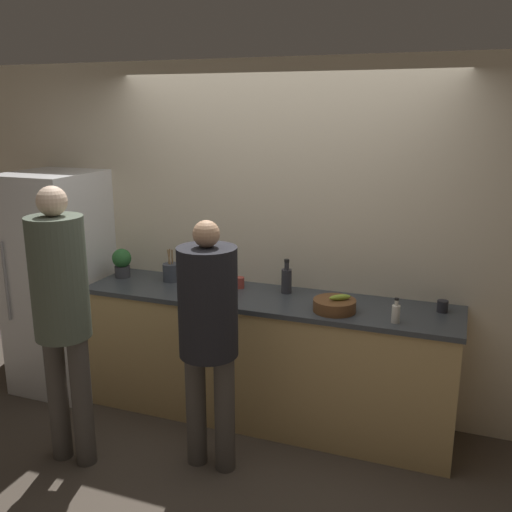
# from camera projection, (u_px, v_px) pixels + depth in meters

# --- Properties ---
(ground_plane) EXTENTS (14.00, 14.00, 0.00)m
(ground_plane) POSITION_uv_depth(u_px,v_px,m) (249.00, 441.00, 3.99)
(ground_plane) COLOR #4C4238
(wall_back) EXTENTS (5.20, 0.06, 2.60)m
(wall_back) POSITION_uv_depth(u_px,v_px,m) (281.00, 240.00, 4.27)
(wall_back) COLOR beige
(wall_back) RESTS_ON ground_plane
(counter) EXTENTS (2.71, 0.65, 0.95)m
(counter) POSITION_uv_depth(u_px,v_px,m) (266.00, 357.00, 4.19)
(counter) COLOR tan
(counter) RESTS_ON ground_plane
(refrigerator) EXTENTS (0.64, 0.74, 1.77)m
(refrigerator) POSITION_uv_depth(u_px,v_px,m) (60.00, 282.00, 4.63)
(refrigerator) COLOR white
(refrigerator) RESTS_ON ground_plane
(person_left) EXTENTS (0.34, 0.34, 1.82)m
(person_left) POSITION_uv_depth(u_px,v_px,m) (61.00, 304.00, 3.51)
(person_left) COLOR #4C4742
(person_left) RESTS_ON ground_plane
(person_center) EXTENTS (0.36, 0.36, 1.62)m
(person_center) POSITION_uv_depth(u_px,v_px,m) (208.00, 324.00, 3.48)
(person_center) COLOR #4C4742
(person_center) RESTS_ON ground_plane
(fruit_bowl) EXTENTS (0.28, 0.28, 0.12)m
(fruit_bowl) POSITION_uv_depth(u_px,v_px,m) (335.00, 305.00, 3.76)
(fruit_bowl) COLOR brown
(fruit_bowl) RESTS_ON counter
(utensil_crock) EXTENTS (0.13, 0.13, 0.25)m
(utensil_crock) POSITION_uv_depth(u_px,v_px,m) (171.00, 272.00, 4.42)
(utensil_crock) COLOR #3D424C
(utensil_crock) RESTS_ON counter
(bottle_clear) EXTENTS (0.05, 0.05, 0.16)m
(bottle_clear) POSITION_uv_depth(u_px,v_px,m) (396.00, 313.00, 3.56)
(bottle_clear) COLOR silver
(bottle_clear) RESTS_ON counter
(bottle_dark) EXTENTS (0.08, 0.08, 0.25)m
(bottle_dark) POSITION_uv_depth(u_px,v_px,m) (287.00, 280.00, 4.12)
(bottle_dark) COLOR #333338
(bottle_dark) RESTS_ON counter
(cup_red) EXTENTS (0.07, 0.07, 0.08)m
(cup_red) POSITION_uv_depth(u_px,v_px,m) (240.00, 283.00, 4.25)
(cup_red) COLOR #A33D33
(cup_red) RESTS_ON counter
(cup_black) EXTENTS (0.07, 0.07, 0.08)m
(cup_black) POSITION_uv_depth(u_px,v_px,m) (443.00, 306.00, 3.75)
(cup_black) COLOR #28282D
(cup_black) RESTS_ON counter
(potted_plant) EXTENTS (0.15, 0.15, 0.23)m
(potted_plant) POSITION_uv_depth(u_px,v_px,m) (122.00, 262.00, 4.50)
(potted_plant) COLOR #3D3D42
(potted_plant) RESTS_ON counter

